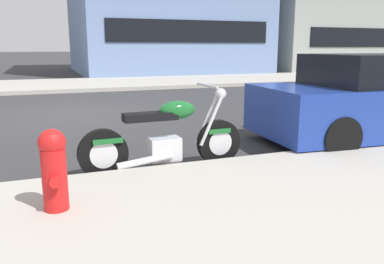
% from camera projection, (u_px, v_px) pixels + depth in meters
% --- Properties ---
extents(ground_plane, '(260.00, 260.00, 0.00)m').
position_uv_depth(ground_plane, '(74.00, 116.00, 9.21)').
color(ground_plane, '#333335').
extents(sidewalk_far_curb, '(120.00, 5.00, 0.14)m').
position_uv_depth(sidewalk_far_curb, '(307.00, 77.00, 20.06)').
color(sidewalk_far_curb, '#ADA89E').
rests_on(sidewalk_far_curb, ground).
extents(parking_stall_stripe, '(0.12, 2.20, 0.01)m').
position_uv_depth(parking_stall_stripe, '(98.00, 166.00, 5.33)').
color(parking_stall_stripe, silver).
rests_on(parking_stall_stripe, ground).
extents(parked_motorcycle, '(2.18, 0.62, 1.10)m').
position_uv_depth(parked_motorcycle, '(166.00, 139.00, 5.06)').
color(parked_motorcycle, black).
rests_on(parked_motorcycle, ground).
extents(parked_car_mid_block, '(4.39, 2.08, 1.46)m').
position_uv_depth(parked_car_mid_block, '(380.00, 100.00, 6.72)').
color(parked_car_mid_block, navy).
rests_on(parked_car_mid_block, ground).
extents(fire_hydrant, '(0.24, 0.36, 0.74)m').
position_uv_depth(fire_hydrant, '(54.00, 168.00, 3.48)').
color(fire_hydrant, red).
rests_on(fire_hydrant, sidewalk_near_curb).
extents(townhouse_far_uphill, '(13.97, 11.05, 9.66)m').
position_uv_depth(townhouse_far_uphill, '(332.00, 1.00, 28.82)').
color(townhouse_far_uphill, '#939993').
rests_on(townhouse_far_uphill, ground).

